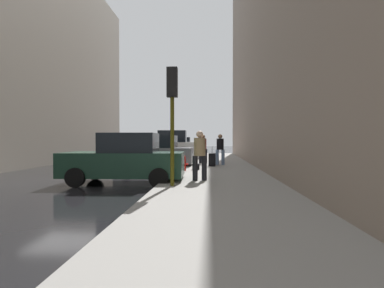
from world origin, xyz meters
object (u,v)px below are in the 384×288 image
traffic_light (172,100)px  duffel_bag (196,167)px  fire_hydrant (184,163)px  pedestrian_in_jeans (220,148)px  pedestrian_in_red_jacket (203,147)px  parked_dark_green_sedan (125,160)px  parked_red_hatchback (179,147)px  parked_white_van (171,147)px  parked_gray_coupe (156,152)px  rolling_suitcase (212,160)px  pedestrian_in_tan_coat (200,153)px

traffic_light → duffel_bag: 5.56m
fire_hydrant → pedestrian_in_jeans: bearing=61.7°
pedestrian_in_red_jacket → parked_dark_green_sedan: bearing=-109.5°
parked_red_hatchback → duffel_bag: (2.34, -14.41, -0.56)m
traffic_light → parked_dark_green_sedan: bearing=143.3°
fire_hydrant → duffel_bag: bearing=44.5°
parked_white_van → parked_gray_coupe: bearing=-90.0°
traffic_light → pedestrian_in_red_jacket: traffic_light is taller
parked_white_van → duffel_bag: (2.34, -8.61, -0.74)m
parked_gray_coupe → rolling_suitcase: (3.12, -0.45, -0.36)m
fire_hydrant → pedestrian_in_tan_coat: 3.36m
parked_dark_green_sedan → pedestrian_in_jeans: bearing=60.5°
parked_red_hatchback → fire_hydrant: bearing=-83.1°
pedestrian_in_tan_coat → duffel_bag: (-0.30, 3.73, -0.81)m
pedestrian_in_jeans → duffel_bag: pedestrian_in_jeans is taller
pedestrian_in_tan_coat → rolling_suitcase: bearing=85.3°
pedestrian_in_jeans → duffel_bag: bearing=-114.1°
parked_gray_coupe → rolling_suitcase: 3.17m
parked_dark_green_sedan → parked_red_hatchback: 17.98m
parked_gray_coupe → fire_hydrant: size_ratio=6.06×
parked_dark_green_sedan → rolling_suitcase: 6.37m
fire_hydrant → pedestrian_in_tan_coat: pedestrian_in_tan_coat is taller
parked_red_hatchback → rolling_suitcase: (3.12, -12.44, -0.36)m
parked_gray_coupe → duffel_bag: parked_gray_coupe is taller
pedestrian_in_tan_coat → fire_hydrant: bearing=104.8°
fire_hydrant → pedestrian_in_jeans: size_ratio=0.41×
parked_red_hatchback → pedestrian_in_red_jacket: bearing=-76.4°
parked_gray_coupe → duffel_bag: size_ratio=9.70×
pedestrian_in_jeans → parked_white_van: bearing=121.3°
pedestrian_in_jeans → pedestrian_in_red_jacket: 1.40m
parked_gray_coupe → pedestrian_in_tan_coat: (2.65, -6.15, 0.26)m
duffel_bag → parked_dark_green_sedan: bearing=-123.3°
parked_dark_green_sedan → fire_hydrant: bearing=59.3°
rolling_suitcase → pedestrian_in_tan_coat: bearing=-94.7°
pedestrian_in_jeans → pedestrian_in_red_jacket: same height
pedestrian_in_tan_coat → pedestrian_in_red_jacket: bearing=90.5°
traffic_light → duffel_bag: bearing=84.3°
traffic_light → fire_hydrant: bearing=90.6°
parked_red_hatchback → fire_hydrant: 15.05m
rolling_suitcase → parked_gray_coupe: bearing=171.7°
parked_red_hatchback → pedestrian_in_tan_coat: 18.33m
rolling_suitcase → parked_white_van: bearing=115.1°
parked_gray_coupe → parked_red_hatchback: 11.99m
parked_white_van → pedestrian_in_red_jacket: (2.59, -4.87, 0.07)m
parked_dark_green_sedan → parked_red_hatchback: size_ratio=1.00×
parked_dark_green_sedan → parked_red_hatchback: same height
parked_red_hatchback → fire_hydrant: parked_red_hatchback is taller
parked_gray_coupe → pedestrian_in_red_jacket: pedestrian_in_red_jacket is taller
parked_white_van → rolling_suitcase: (3.12, -6.64, -0.54)m
parked_dark_green_sedan → duffel_bag: bearing=56.7°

